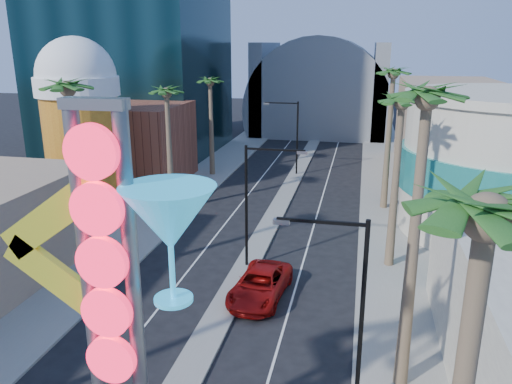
% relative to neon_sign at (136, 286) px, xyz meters
% --- Properties ---
extents(sidewalk_west, '(5.00, 100.00, 0.15)m').
position_rel_neon_sign_xyz_m(sidewalk_west, '(-10.32, 32.04, -7.23)').
color(sidewalk_west, gray).
rests_on(sidewalk_west, ground).
extents(sidewalk_east, '(5.00, 100.00, 0.15)m').
position_rel_neon_sign_xyz_m(sidewalk_east, '(8.68, 32.04, -7.23)').
color(sidewalk_east, gray).
rests_on(sidewalk_east, ground).
extents(median, '(1.60, 84.00, 0.15)m').
position_rel_neon_sign_xyz_m(median, '(-0.82, 35.04, -7.23)').
color(median, gray).
rests_on(median, ground).
extents(brick_filler_west, '(10.00, 10.00, 8.00)m').
position_rel_neon_sign_xyz_m(brick_filler_west, '(-16.82, 35.04, -3.31)').
color(brick_filler_west, brown).
rests_on(brick_filler_west, ground).
extents(filler_east, '(10.00, 20.00, 10.00)m').
position_rel_neon_sign_xyz_m(filler_east, '(15.18, 45.04, -2.31)').
color(filler_east, tan).
rests_on(filler_east, ground).
extents(beer_mug, '(7.00, 7.00, 14.50)m').
position_rel_neon_sign_xyz_m(beer_mug, '(-17.82, 27.04, 0.54)').
color(beer_mug, '#AB4F16').
rests_on(beer_mug, ground).
extents(canopy, '(22.00, 16.00, 22.00)m').
position_rel_neon_sign_xyz_m(canopy, '(-0.82, 69.04, -3.00)').
color(canopy, slate).
rests_on(canopy, ground).
extents(neon_sign, '(6.53, 2.60, 12.55)m').
position_rel_neon_sign_xyz_m(neon_sign, '(0.00, 0.00, 0.00)').
color(neon_sign, gray).
rests_on(neon_sign, ground).
extents(streetlight_0, '(3.79, 0.25, 8.00)m').
position_rel_neon_sign_xyz_m(streetlight_0, '(-0.27, 17.04, -2.43)').
color(streetlight_0, black).
rests_on(streetlight_0, ground).
extents(streetlight_1, '(3.79, 0.25, 8.00)m').
position_rel_neon_sign_xyz_m(streetlight_1, '(-1.36, 41.04, -2.43)').
color(streetlight_1, black).
rests_on(streetlight_1, ground).
extents(streetlight_2, '(3.45, 0.25, 8.00)m').
position_rel_neon_sign_xyz_m(streetlight_2, '(5.91, 5.04, -2.47)').
color(streetlight_2, black).
rests_on(streetlight_2, ground).
extents(palm_1, '(2.40, 2.40, 12.70)m').
position_rel_neon_sign_xyz_m(palm_1, '(-9.82, 13.04, 3.52)').
color(palm_1, brown).
rests_on(palm_1, ground).
extents(palm_2, '(2.40, 2.40, 11.20)m').
position_rel_neon_sign_xyz_m(palm_2, '(-9.82, 27.04, 2.17)').
color(palm_2, brown).
rests_on(palm_2, ground).
extents(palm_3, '(2.40, 2.40, 11.20)m').
position_rel_neon_sign_xyz_m(palm_3, '(-9.82, 39.04, 2.17)').
color(palm_3, brown).
rests_on(palm_3, ground).
extents(palm_4, '(2.40, 2.40, 12.20)m').
position_rel_neon_sign_xyz_m(palm_4, '(8.18, -2.96, 3.07)').
color(palm_4, brown).
rests_on(palm_4, ground).
extents(palm_5, '(2.40, 2.40, 13.20)m').
position_rel_neon_sign_xyz_m(palm_5, '(8.18, 7.04, 3.96)').
color(palm_5, brown).
rests_on(palm_5, ground).
extents(palm_6, '(2.40, 2.40, 11.70)m').
position_rel_neon_sign_xyz_m(palm_6, '(8.18, 19.04, 2.62)').
color(palm_6, brown).
rests_on(palm_6, ground).
extents(palm_7, '(2.40, 2.40, 12.70)m').
position_rel_neon_sign_xyz_m(palm_7, '(8.18, 31.04, 3.52)').
color(palm_7, brown).
rests_on(palm_7, ground).
extents(red_pickup, '(3.17, 5.98, 1.60)m').
position_rel_neon_sign_xyz_m(red_pickup, '(0.86, 13.23, -6.51)').
color(red_pickup, '#AE100D').
rests_on(red_pickup, ground).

